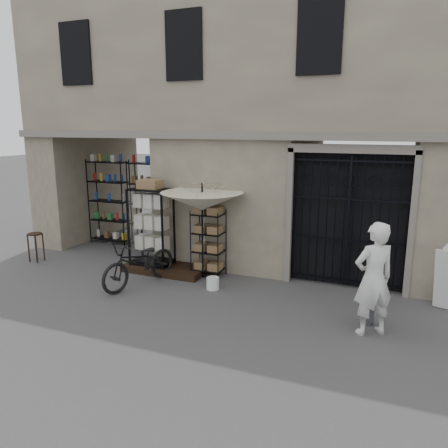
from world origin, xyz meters
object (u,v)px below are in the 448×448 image
at_px(bicycle, 141,285).
at_px(shopkeeper, 369,333).
at_px(display_cabinet, 151,231).
at_px(wire_rack, 208,244).
at_px(steel_bollard, 371,306).
at_px(market_umbrella, 202,196).
at_px(wooden_stool, 36,246).
at_px(white_bucket, 213,283).

xyz_separation_m(bicycle, shopkeeper, (4.87, -0.48, 0.00)).
bearing_deg(display_cabinet, bicycle, -65.91).
relative_size(wire_rack, steel_bollard, 2.16).
bearing_deg(market_umbrella, steel_bollard, -17.00).
height_order(bicycle, wooden_stool, bicycle).
bearing_deg(steel_bollard, white_bucket, 170.34).
bearing_deg(shopkeeper, display_cabinet, -52.10).
height_order(wire_rack, bicycle, wire_rack).
distance_m(white_bucket, bicycle, 1.63).
height_order(display_cabinet, bicycle, display_cabinet).
height_order(bicycle, steel_bollard, bicycle).
distance_m(white_bucket, shopkeeper, 3.41).
relative_size(display_cabinet, bicycle, 1.00).
relative_size(steel_bollard, shopkeeper, 0.37).
height_order(white_bucket, steel_bollard, steel_bollard).
height_order(steel_bollard, shopkeeper, steel_bollard).
bearing_deg(market_umbrella, display_cabinet, 178.57).
xyz_separation_m(wire_rack, wooden_stool, (-4.60, -0.69, -0.37)).
height_order(wire_rack, wooden_stool, wire_rack).
bearing_deg(display_cabinet, wooden_stool, -163.51).
distance_m(market_umbrella, shopkeeper, 4.52).
distance_m(wire_rack, wooden_stool, 4.66).
bearing_deg(wooden_stool, white_bucket, -1.10).
relative_size(wire_rack, shopkeeper, 0.80).
relative_size(wire_rack, white_bucket, 5.73).
height_order(market_umbrella, white_bucket, market_umbrella).
distance_m(market_umbrella, white_bucket, 1.95).
xyz_separation_m(bicycle, wooden_stool, (-3.48, 0.49, 0.40)).
bearing_deg(market_umbrella, wire_rack, 71.08).
xyz_separation_m(white_bucket, steel_bollard, (3.28, -0.56, 0.23)).
height_order(wooden_stool, steel_bollard, wooden_stool).
bearing_deg(bicycle, display_cabinet, 123.37).
distance_m(wire_rack, white_bucket, 1.11).
bearing_deg(market_umbrella, wooden_stool, -173.64).
relative_size(display_cabinet, steel_bollard, 2.78).
relative_size(market_umbrella, bicycle, 1.32).
xyz_separation_m(market_umbrella, bicycle, (-1.06, -0.99, -1.91)).
height_order(wire_rack, shopkeeper, wire_rack).
relative_size(market_umbrella, steel_bollard, 3.67).
distance_m(white_bucket, steel_bollard, 3.33).
bearing_deg(shopkeeper, market_umbrella, -57.03).
distance_m(display_cabinet, white_bucket, 2.17).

